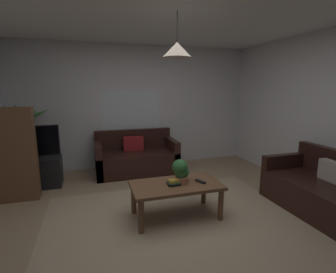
# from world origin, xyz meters

# --- Properties ---
(floor) EXTENTS (4.97, 5.10, 0.02)m
(floor) POSITION_xyz_m (0.00, 0.00, -0.01)
(floor) COLOR #9E8466
(floor) RESTS_ON ground
(rug) EXTENTS (3.23, 2.81, 0.01)m
(rug) POSITION_xyz_m (0.00, -0.20, 0.00)
(rug) COLOR tan
(rug) RESTS_ON ground
(wall_back) EXTENTS (5.09, 0.06, 2.54)m
(wall_back) POSITION_xyz_m (0.00, 2.58, 1.27)
(wall_back) COLOR silver
(wall_back) RESTS_ON ground
(ceiling) EXTENTS (4.97, 5.10, 0.02)m
(ceiling) POSITION_xyz_m (0.00, 0.00, 2.55)
(ceiling) COLOR white
(window_pane) EXTENTS (1.23, 0.01, 0.98)m
(window_pane) POSITION_xyz_m (-0.13, 2.55, 1.13)
(window_pane) COLOR white
(couch_under_window) EXTENTS (1.58, 0.82, 0.82)m
(couch_under_window) POSITION_xyz_m (-0.12, 2.08, 0.28)
(couch_under_window) COLOR black
(couch_under_window) RESTS_ON ground
(couch_right_side) EXTENTS (0.82, 1.51, 0.82)m
(couch_right_side) POSITION_xyz_m (2.01, -0.35, 0.28)
(couch_right_side) COLOR black
(couch_right_side) RESTS_ON ground
(coffee_table) EXTENTS (1.15, 0.63, 0.46)m
(coffee_table) POSITION_xyz_m (0.06, 0.12, 0.39)
(coffee_table) COLOR brown
(coffee_table) RESTS_ON ground
(book_on_table_0) EXTENTS (0.16, 0.12, 0.03)m
(book_on_table_0) POSITION_xyz_m (0.01, 0.10, 0.47)
(book_on_table_0) COLOR black
(book_on_table_0) RESTS_ON coffee_table
(book_on_table_1) EXTENTS (0.14, 0.13, 0.02)m
(book_on_table_1) POSITION_xyz_m (0.01, 0.09, 0.49)
(book_on_table_1) COLOR #387247
(book_on_table_1) RESTS_ON coffee_table
(book_on_table_2) EXTENTS (0.14, 0.12, 0.03)m
(book_on_table_2) POSITION_xyz_m (0.01, 0.09, 0.52)
(book_on_table_2) COLOR gold
(book_on_table_2) RESTS_ON coffee_table
(remote_on_table_0) EXTENTS (0.10, 0.17, 0.02)m
(remote_on_table_0) POSITION_xyz_m (0.38, 0.08, 0.47)
(remote_on_table_0) COLOR black
(remote_on_table_0) RESTS_ON coffee_table
(remote_on_table_1) EXTENTS (0.16, 0.12, 0.02)m
(remote_on_table_1) POSITION_xyz_m (0.17, 0.21, 0.47)
(remote_on_table_1) COLOR black
(remote_on_table_1) RESTS_ON coffee_table
(potted_plant_on_table) EXTENTS (0.22, 0.22, 0.31)m
(potted_plant_on_table) POSITION_xyz_m (0.13, 0.15, 0.62)
(potted_plant_on_table) COLOR #B77051
(potted_plant_on_table) RESTS_ON coffee_table
(tv_stand) EXTENTS (0.90, 0.44, 0.50)m
(tv_stand) POSITION_xyz_m (-1.93, 1.80, 0.25)
(tv_stand) COLOR black
(tv_stand) RESTS_ON ground
(tv) EXTENTS (0.91, 0.16, 0.56)m
(tv) POSITION_xyz_m (-1.93, 1.78, 0.79)
(tv) COLOR black
(tv) RESTS_ON tv_stand
(potted_palm_corner) EXTENTS (0.77, 0.68, 1.46)m
(potted_palm_corner) POSITION_xyz_m (-2.06, 2.30, 0.60)
(potted_palm_corner) COLOR brown
(potted_palm_corner) RESTS_ON ground
(bookshelf_corner) EXTENTS (0.70, 0.31, 1.40)m
(bookshelf_corner) POSITION_xyz_m (-2.12, 1.31, 0.70)
(bookshelf_corner) COLOR brown
(bookshelf_corner) RESTS_ON ground
(pendant_lamp) EXTENTS (0.34, 0.34, 0.51)m
(pendant_lamp) POSITION_xyz_m (0.06, 0.12, 2.12)
(pendant_lamp) COLOR black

